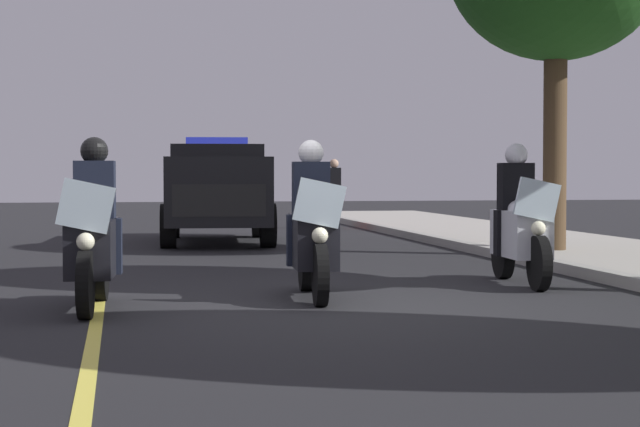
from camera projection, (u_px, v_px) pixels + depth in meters
ground_plane at (339, 305)px, 11.18m from camera, size 80.00×80.00×0.00m
lane_stripe_center at (98, 310)px, 10.74m from camera, size 48.00×0.12×0.01m
police_motorcycle_lead_left at (93, 239)px, 10.77m from camera, size 2.14×0.62×1.72m
police_motorcycle_lead_right at (313, 234)px, 11.75m from camera, size 2.14×0.62×1.72m
police_motorcycle_trailing at (520, 227)px, 13.17m from camera, size 2.14×0.62×1.72m
police_suv at (217, 188)px, 21.14m from camera, size 5.03×2.36×2.05m
cyclist_background at (334, 194)px, 26.26m from camera, size 1.76×0.34×1.69m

